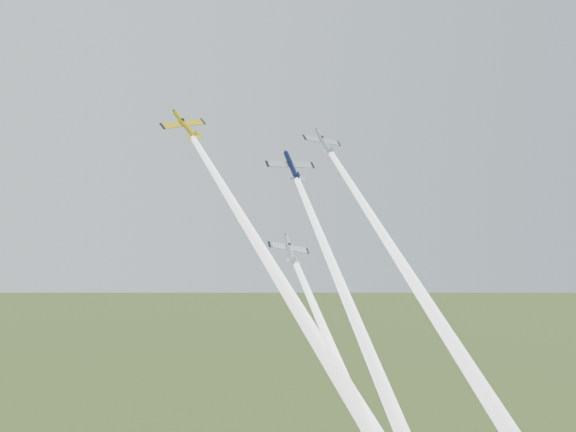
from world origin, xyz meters
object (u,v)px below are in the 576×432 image
object	(u,v)px
plane_navy	(291,166)
plane_silver_low	(290,249)
plane_silver_right	(324,142)
plane_yellow	(185,125)

from	to	relation	value
plane_navy	plane_silver_low	world-z (taller)	plane_navy
plane_navy	plane_silver_right	bearing A→B (deg)	36.59
plane_silver_low	plane_navy	bearing A→B (deg)	59.85
plane_navy	plane_silver_right	xyz separation A→B (m)	(8.73, 7.21, 5.14)
plane_navy	plane_silver_low	size ratio (longest dim) A/B	1.19
plane_yellow	plane_silver_low	bearing A→B (deg)	-69.85
plane_navy	plane_silver_low	xyz separation A→B (m)	(-2.08, -4.77, -13.35)
plane_yellow	plane_navy	size ratio (longest dim) A/B	1.03
plane_yellow	plane_silver_right	bearing A→B (deg)	-28.39
plane_silver_low	plane_silver_right	bearing A→B (deg)	41.31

